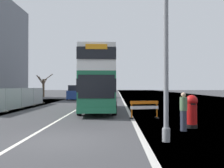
% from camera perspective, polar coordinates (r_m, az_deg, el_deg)
% --- Properties ---
extents(ground, '(140.00, 280.00, 0.10)m').
position_cam_1_polar(ground, '(9.95, -8.05, -12.61)').
color(ground, '#38383A').
extents(double_decker_bus, '(3.22, 10.98, 4.84)m').
position_cam_1_polar(double_decker_bus, '(21.05, -3.34, 0.89)').
color(double_decker_bus, '#1E6B47').
rests_on(double_decker_bus, ground).
extents(lamppost_foreground, '(0.29, 0.70, 8.26)m').
position_cam_1_polar(lamppost_foreground, '(9.65, 12.12, 10.62)').
color(lamppost_foreground, gray).
rests_on(lamppost_foreground, ground).
extents(red_pillar_postbox, '(0.58, 0.58, 1.62)m').
position_cam_1_polar(red_pillar_postbox, '(13.00, 17.58, -5.59)').
color(red_pillar_postbox, black).
rests_on(red_pillar_postbox, ground).
extents(roadworks_barrier, '(1.87, 0.84, 1.12)m').
position_cam_1_polar(roadworks_barrier, '(16.13, 7.35, -5.25)').
color(roadworks_barrier, orange).
rests_on(roadworks_barrier, ground).
extents(construction_site_fence, '(0.44, 13.80, 1.93)m').
position_cam_1_polar(construction_site_fence, '(25.08, -19.85, -3.09)').
color(construction_site_fence, '#A8AAAD').
rests_on(construction_site_fence, ground).
extents(car_oncoming_near, '(2.03, 4.18, 2.24)m').
position_cam_1_polar(car_oncoming_near, '(38.94, -8.41, -2.04)').
color(car_oncoming_near, navy).
rests_on(car_oncoming_near, ground).
extents(car_receding_mid, '(2.09, 4.43, 2.09)m').
position_cam_1_polar(car_receding_mid, '(46.92, -1.52, -1.86)').
color(car_receding_mid, gray).
rests_on(car_receding_mid, ground).
extents(car_receding_far, '(2.07, 4.35, 2.18)m').
position_cam_1_polar(car_receding_far, '(56.68, -6.15, -1.62)').
color(car_receding_far, gray).
rests_on(car_receding_far, ground).
extents(bare_tree_far_verge_near, '(3.13, 3.12, 4.55)m').
position_cam_1_polar(bare_tree_far_verge_near, '(50.43, -15.28, -0.39)').
color(bare_tree_far_verge_near, '#4C3D2D').
rests_on(bare_tree_far_verge_near, ground).
extents(pedestrian_at_kerb, '(0.34, 0.34, 1.76)m').
position_cam_1_polar(pedestrian_at_kerb, '(11.99, 15.90, -6.02)').
color(pedestrian_at_kerb, '#2D3342').
rests_on(pedestrian_at_kerb, ground).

